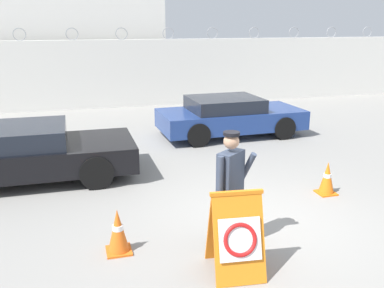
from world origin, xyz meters
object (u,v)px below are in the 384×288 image
security_guard (230,184)px  parked_car_front_coupe (22,153)px  traffic_cone_mid (327,178)px  traffic_cone_near (118,231)px  barricade_sign (236,233)px  parked_car_rear_sedan (229,116)px

security_guard → parked_car_front_coupe: (-3.27, 3.83, -0.39)m
security_guard → parked_car_front_coupe: 5.05m
security_guard → traffic_cone_mid: security_guard is taller
traffic_cone_near → parked_car_front_coupe: 3.93m
security_guard → barricade_sign: bearing=-141.4°
barricade_sign → traffic_cone_near: 1.78m
barricade_sign → traffic_cone_mid: 3.49m
traffic_cone_near → traffic_cone_mid: (4.23, 1.15, -0.01)m
traffic_cone_near → security_guard: bearing=-8.9°
traffic_cone_near → traffic_cone_mid: size_ratio=1.04×
parked_car_front_coupe → parked_car_rear_sedan: size_ratio=1.07×
barricade_sign → security_guard: (0.17, 0.72, 0.42)m
barricade_sign → traffic_cone_mid: (2.75, 2.12, -0.26)m
barricade_sign → parked_car_front_coupe: (-3.10, 4.54, 0.03)m
parked_car_front_coupe → barricade_sign: bearing=-55.8°
traffic_cone_near → traffic_cone_mid: 4.38m
barricade_sign → security_guard: 0.85m
parked_car_front_coupe → parked_car_rear_sedan: 6.07m
security_guard → parked_car_rear_sedan: (2.31, 6.21, -0.41)m
parked_car_front_coupe → traffic_cone_near: bearing=-65.6°
traffic_cone_near → parked_car_front_coupe: parked_car_front_coupe is taller
barricade_sign → security_guard: size_ratio=0.66×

